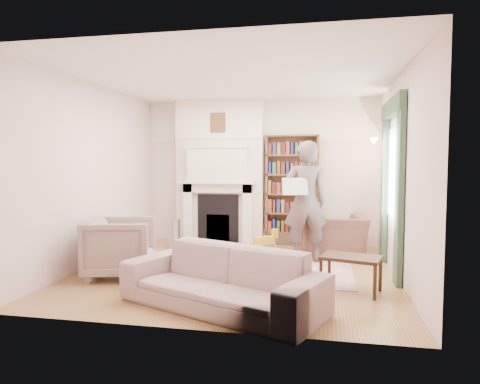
% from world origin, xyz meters
% --- Properties ---
extents(floor, '(4.50, 4.50, 0.00)m').
position_xyz_m(floor, '(0.00, 0.00, 0.00)').
color(floor, brown).
rests_on(floor, ground).
extents(ceiling, '(4.50, 4.50, 0.00)m').
position_xyz_m(ceiling, '(0.00, 0.00, 2.80)').
color(ceiling, white).
rests_on(ceiling, wall_back).
extents(wall_back, '(4.50, 0.00, 4.50)m').
position_xyz_m(wall_back, '(0.00, 2.25, 1.40)').
color(wall_back, silver).
rests_on(wall_back, floor).
extents(wall_front, '(4.50, 0.00, 4.50)m').
position_xyz_m(wall_front, '(0.00, -2.25, 1.40)').
color(wall_front, silver).
rests_on(wall_front, floor).
extents(wall_left, '(0.00, 4.50, 4.50)m').
position_xyz_m(wall_left, '(-2.25, 0.00, 1.40)').
color(wall_left, silver).
rests_on(wall_left, floor).
extents(wall_right, '(0.00, 4.50, 4.50)m').
position_xyz_m(wall_right, '(2.25, 0.00, 1.40)').
color(wall_right, silver).
rests_on(wall_right, floor).
extents(fireplace, '(1.70, 0.58, 2.80)m').
position_xyz_m(fireplace, '(-0.75, 2.05, 1.39)').
color(fireplace, silver).
rests_on(fireplace, floor).
extents(bookcase, '(1.00, 0.24, 1.85)m').
position_xyz_m(bookcase, '(0.65, 2.12, 1.18)').
color(bookcase, brown).
rests_on(bookcase, floor).
extents(window, '(0.02, 0.90, 1.30)m').
position_xyz_m(window, '(2.23, 0.40, 1.45)').
color(window, silver).
rests_on(window, wall_right).
extents(curtain_left, '(0.07, 0.32, 2.40)m').
position_xyz_m(curtain_left, '(2.20, -0.30, 1.20)').
color(curtain_left, '#304A31').
rests_on(curtain_left, floor).
extents(curtain_right, '(0.07, 0.32, 2.40)m').
position_xyz_m(curtain_right, '(2.20, 1.10, 1.20)').
color(curtain_right, '#304A31').
rests_on(curtain_right, floor).
extents(pelmet, '(0.09, 1.70, 0.24)m').
position_xyz_m(pelmet, '(2.19, 0.40, 2.38)').
color(pelmet, '#304A31').
rests_on(pelmet, wall_right).
extents(wall_sconce, '(0.20, 0.24, 0.24)m').
position_xyz_m(wall_sconce, '(2.03, 1.50, 1.90)').
color(wall_sconce, gold).
rests_on(wall_sconce, wall_right).
extents(rug, '(2.89, 2.23, 0.01)m').
position_xyz_m(rug, '(0.23, 0.39, 0.01)').
color(rug, beige).
rests_on(rug, floor).
extents(armchair_reading, '(1.18, 1.06, 0.70)m').
position_xyz_m(armchair_reading, '(1.40, 1.39, 0.35)').
color(armchair_reading, '#4D292A').
rests_on(armchair_reading, floor).
extents(armchair_left, '(1.11, 1.09, 0.83)m').
position_xyz_m(armchair_left, '(-1.54, -0.59, 0.41)').
color(armchair_left, '#AEA690').
rests_on(armchair_left, floor).
extents(sofa, '(2.44, 1.71, 0.66)m').
position_xyz_m(sofa, '(0.16, -1.62, 0.33)').
color(sofa, '#B2A493').
rests_on(sofa, floor).
extents(man_reading, '(0.80, 0.63, 1.93)m').
position_xyz_m(man_reading, '(0.95, 0.79, 0.97)').
color(man_reading, '#544843').
rests_on(man_reading, floor).
extents(newspaper, '(0.41, 0.21, 0.27)m').
position_xyz_m(newspaper, '(0.80, 0.59, 1.22)').
color(newspaper, beige).
rests_on(newspaper, man_reading).
extents(coffee_table, '(0.80, 0.62, 0.45)m').
position_xyz_m(coffee_table, '(1.58, -0.73, 0.23)').
color(coffee_table, '#322111').
rests_on(coffee_table, floor).
extents(paraffin_heater, '(0.25, 0.25, 0.55)m').
position_xyz_m(paraffin_heater, '(-1.47, 1.39, 0.28)').
color(paraffin_heater, '#9C9FA3').
rests_on(paraffin_heater, floor).
extents(rocking_horse, '(0.58, 0.42, 0.48)m').
position_xyz_m(rocking_horse, '(0.28, 0.95, 0.24)').
color(rocking_horse, gold).
rests_on(rocking_horse, rug).
extents(board_game, '(0.35, 0.35, 0.03)m').
position_xyz_m(board_game, '(-0.53, 0.06, 0.03)').
color(board_game, gold).
rests_on(board_game, rug).
extents(game_box_lid, '(0.29, 0.19, 0.05)m').
position_xyz_m(game_box_lid, '(-0.43, -0.28, 0.04)').
color(game_box_lid, red).
rests_on(game_box_lid, rug).
extents(comic_annuals, '(0.94, 0.48, 0.02)m').
position_xyz_m(comic_annuals, '(0.19, -0.38, 0.02)').
color(comic_annuals, red).
rests_on(comic_annuals, rug).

